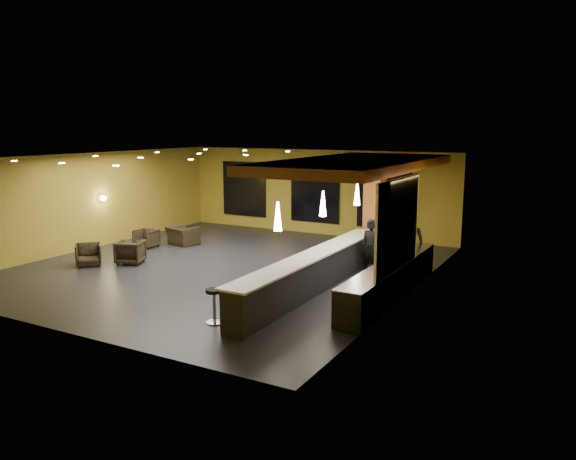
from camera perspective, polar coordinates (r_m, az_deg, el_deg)
The scene contains 35 objects.
floor at distance 18.19m, azimuth -6.30°, elevation -3.88°, with size 12.00×13.00×0.10m, color black.
ceiling at distance 17.65m, azimuth -6.54°, elevation 7.52°, with size 12.00×13.00×0.10m, color black.
wall_back at distance 23.43m, azimuth 2.86°, elevation 3.89°, with size 12.00×0.10×3.50m, color #A88C25.
wall_front at distance 13.13m, azimuth -23.12°, elevation -2.23°, with size 12.00×0.10×3.50m, color #A88C25.
wall_left at distance 21.86m, azimuth -19.51°, elevation 2.81°, with size 0.10×13.00×3.50m, color #A88C25.
wall_right at distance 15.21m, azimuth 12.56°, elevation 0.02°, with size 0.10×13.00×3.50m, color #A88C25.
wood_soffit at distance 16.61m, azimuth 6.94°, elevation 6.67°, with size 3.60×8.00×0.28m, color #98542C.
window_left at distance 25.07m, azimuth -4.48°, elevation 4.19°, with size 2.20×0.06×2.40m, color black.
window_center at distance 23.34m, azimuth 2.74°, elevation 3.74°, with size 2.20×0.06×2.40m, color black.
window_right at distance 22.20m, azimuth 9.72°, elevation 3.25°, with size 2.20×0.06×2.40m, color black.
tile_backsplash at distance 14.25m, azimuth 11.11°, elevation 0.40°, with size 0.06×3.20×2.40m, color white.
bar_counter at distance 15.41m, azimuth 2.69°, elevation -4.36°, with size 0.60×8.00×1.00m, color black.
bar_top at distance 15.28m, azimuth 2.71°, elevation -2.46°, with size 0.78×8.10×0.05m, color white.
prep_counter at distance 15.15m, azimuth 10.37°, elevation -5.07°, with size 0.70×6.00×0.86m, color black.
prep_top at distance 15.03m, azimuth 10.42°, elevation -3.39°, with size 0.72×6.00×0.03m, color silver.
wall_shelf_lower at distance 14.18m, azimuth 10.27°, elevation -1.27°, with size 0.30×1.50×0.03m, color silver.
wall_shelf_upper at distance 14.09m, azimuth 10.33°, elevation 0.52°, with size 0.30×1.50×0.03m, color silver.
column at distance 19.32m, azimuth 8.76°, elevation 2.35°, with size 0.60×0.60×3.50m, color #9D5923.
wall_sconce at distance 22.06m, azimuth -18.26°, elevation 3.08°, with size 0.22×0.22×0.22m, color #FFE5B2.
pendant_0 at distance 13.29m, azimuth -1.05°, elevation 1.40°, with size 0.20×0.20×0.70m, color white.
pendant_1 at distance 15.49m, azimuth 3.57°, elevation 2.69°, with size 0.20×0.20×0.70m, color white.
pendant_2 at distance 17.76m, azimuth 7.03°, elevation 3.64°, with size 0.20×0.20×0.70m, color white.
staff_a at distance 17.18m, azimuth 8.42°, elevation -1.72°, with size 0.62×0.40×1.69m, color black.
staff_b at distance 17.92m, azimuth 9.60°, elevation -1.37°, with size 0.79×0.61×1.62m, color black.
staff_c at distance 17.86m, azimuth 12.19°, elevation -1.05°, with size 0.92×0.60×1.89m, color black.
armchair_a at distance 19.26m, azimuth -19.62°, elevation -2.37°, with size 0.77×0.80×0.72m, color black.
armchair_b at distance 19.12m, azimuth -15.71°, elevation -2.18°, with size 0.82×0.84×0.76m, color black.
armchair_c at distance 21.50m, azimuth -14.18°, elevation -0.83°, with size 0.73×0.75×0.68m, color black.
armchair_d at distance 21.72m, azimuth -10.66°, elevation -0.56°, with size 1.06×0.93×0.69m, color black.
bar_stool_0 at distance 13.02m, azimuth -7.51°, elevation -7.20°, with size 0.41×0.41×0.80m.
bar_stool_1 at distance 14.09m, azimuth -4.03°, elevation -5.99°, with size 0.36×0.36×0.72m.
bar_stool_2 at distance 15.20m, azimuth -0.59°, elevation -4.67°, with size 0.37×0.37×0.74m.
bar_stool_3 at distance 16.27m, azimuth 1.41°, elevation -3.58°, with size 0.39×0.39×0.77m.
bar_stool_4 at distance 17.37m, azimuth 3.50°, elevation -2.76°, with size 0.37×0.37×0.73m.
bar_stool_5 at distance 18.80m, azimuth 5.49°, elevation -1.61°, with size 0.41×0.41×0.81m.
Camera 1 is at (10.19, -14.38, 4.46)m, focal length 35.00 mm.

